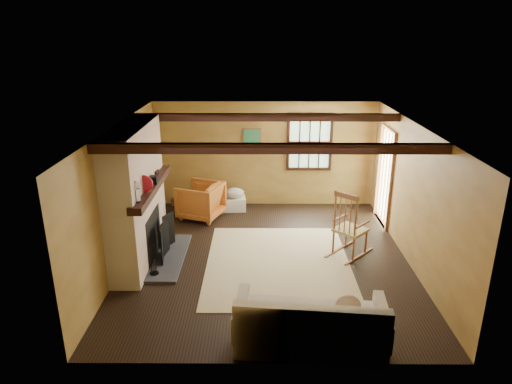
{
  "coord_description": "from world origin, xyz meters",
  "views": [
    {
      "loc": [
        -0.15,
        -7.33,
        3.86
      ],
      "look_at": [
        -0.19,
        0.4,
        1.12
      ],
      "focal_mm": 32.0,
      "sensor_mm": 36.0,
      "label": 1
    }
  ],
  "objects_px": {
    "fireplace": "(138,201)",
    "sofa": "(311,327)",
    "rocking_chair": "(349,228)",
    "laundry_basket": "(235,204)",
    "armchair": "(201,201)"
  },
  "relations": [
    {
      "from": "rocking_chair",
      "to": "sofa",
      "type": "relative_size",
      "value": 0.62
    },
    {
      "from": "sofa",
      "to": "laundry_basket",
      "type": "distance_m",
      "value": 4.92
    },
    {
      "from": "fireplace",
      "to": "sofa",
      "type": "distance_m",
      "value": 3.75
    },
    {
      "from": "fireplace",
      "to": "sofa",
      "type": "relative_size",
      "value": 1.2
    },
    {
      "from": "fireplace",
      "to": "rocking_chair",
      "type": "relative_size",
      "value": 1.93
    },
    {
      "from": "rocking_chair",
      "to": "laundry_basket",
      "type": "xyz_separation_m",
      "value": [
        -2.18,
        2.2,
        -0.37
      ]
    },
    {
      "from": "rocking_chair",
      "to": "armchair",
      "type": "distance_m",
      "value": 3.37
    },
    {
      "from": "sofa",
      "to": "armchair",
      "type": "distance_m",
      "value": 4.72
    },
    {
      "from": "rocking_chair",
      "to": "laundry_basket",
      "type": "bearing_deg",
      "value": -2.08
    },
    {
      "from": "fireplace",
      "to": "armchair",
      "type": "height_order",
      "value": "fireplace"
    },
    {
      "from": "fireplace",
      "to": "armchair",
      "type": "distance_m",
      "value": 2.2
    },
    {
      "from": "laundry_basket",
      "to": "armchair",
      "type": "xyz_separation_m",
      "value": [
        -0.71,
        -0.45,
        0.24
      ]
    },
    {
      "from": "sofa",
      "to": "fireplace",
      "type": "bearing_deg",
      "value": 144.33
    },
    {
      "from": "armchair",
      "to": "rocking_chair",
      "type": "bearing_deg",
      "value": 79.01
    },
    {
      "from": "armchair",
      "to": "laundry_basket",
      "type": "bearing_deg",
      "value": 142.8
    }
  ]
}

